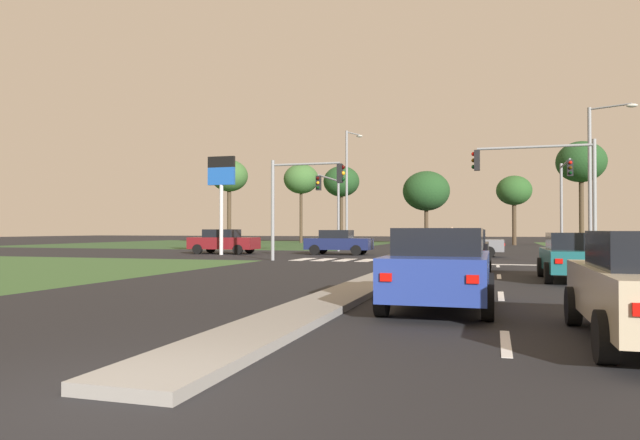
# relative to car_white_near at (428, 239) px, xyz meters

# --- Properties ---
(ground_plane) EXTENTS (200.00, 200.00, 0.00)m
(ground_plane) POSITION_rel_car_white_near_xyz_m (2.34, -18.15, -0.76)
(ground_plane) COLOR black
(grass_verge_far_left) EXTENTS (35.00, 35.00, 0.01)m
(grass_verge_far_left) POSITION_rel_car_white_near_xyz_m (-23.16, 6.35, -0.76)
(grass_verge_far_left) COLOR #2D4C28
(grass_verge_far_left) RESTS_ON ground
(median_island_near) EXTENTS (1.20, 22.00, 0.14)m
(median_island_near) POSITION_rel_car_white_near_xyz_m (2.34, -37.15, -0.69)
(median_island_near) COLOR gray
(median_island_near) RESTS_ON ground
(median_island_far) EXTENTS (1.20, 36.00, 0.14)m
(median_island_far) POSITION_rel_car_white_near_xyz_m (2.34, 6.85, -0.69)
(median_island_far) COLOR gray
(median_island_far) RESTS_ON ground
(lane_dash_near) EXTENTS (0.14, 2.00, 0.01)m
(lane_dash_near) POSITION_rel_car_white_near_xyz_m (5.84, -44.20, -0.76)
(lane_dash_near) COLOR silver
(lane_dash_near) RESTS_ON ground
(lane_dash_second) EXTENTS (0.14, 2.00, 0.01)m
(lane_dash_second) POSITION_rel_car_white_near_xyz_m (5.84, -38.20, -0.76)
(lane_dash_second) COLOR silver
(lane_dash_second) RESTS_ON ground
(lane_dash_third) EXTENTS (0.14, 2.00, 0.01)m
(lane_dash_third) POSITION_rel_car_white_near_xyz_m (5.84, -32.20, -0.76)
(lane_dash_third) COLOR silver
(lane_dash_third) RESTS_ON ground
(lane_dash_fourth) EXTENTS (0.14, 2.00, 0.01)m
(lane_dash_fourth) POSITION_rel_car_white_near_xyz_m (5.84, -26.20, -0.76)
(lane_dash_fourth) COLOR silver
(lane_dash_fourth) RESTS_ON ground
(edge_line_right) EXTENTS (0.14, 24.00, 0.01)m
(edge_line_right) POSITION_rel_car_white_near_xyz_m (9.19, -36.15, -0.76)
(edge_line_right) COLOR silver
(edge_line_right) RESTS_ON ground
(stop_bar_near) EXTENTS (6.40, 0.50, 0.01)m
(stop_bar_near) POSITION_rel_car_white_near_xyz_m (6.14, -25.15, -0.76)
(stop_bar_near) COLOR silver
(stop_bar_near) RESTS_ON ground
(crosswalk_bar_near) EXTENTS (0.70, 2.80, 0.01)m
(crosswalk_bar_near) POSITION_rel_car_white_near_xyz_m (-4.06, -23.35, -0.76)
(crosswalk_bar_near) COLOR silver
(crosswalk_bar_near) RESTS_ON ground
(crosswalk_bar_second) EXTENTS (0.70, 2.80, 0.01)m
(crosswalk_bar_second) POSITION_rel_car_white_near_xyz_m (-2.91, -23.35, -0.76)
(crosswalk_bar_second) COLOR silver
(crosswalk_bar_second) RESTS_ON ground
(crosswalk_bar_third) EXTENTS (0.70, 2.80, 0.01)m
(crosswalk_bar_third) POSITION_rel_car_white_near_xyz_m (-1.76, -23.35, -0.76)
(crosswalk_bar_third) COLOR silver
(crosswalk_bar_third) RESTS_ON ground
(crosswalk_bar_fourth) EXTENTS (0.70, 2.80, 0.01)m
(crosswalk_bar_fourth) POSITION_rel_car_white_near_xyz_m (-0.61, -23.35, -0.76)
(crosswalk_bar_fourth) COLOR silver
(crosswalk_bar_fourth) RESTS_ON ground
(crosswalk_bar_fifth) EXTENTS (0.70, 2.80, 0.01)m
(crosswalk_bar_fifth) POSITION_rel_car_white_near_xyz_m (0.54, -23.35, -0.76)
(crosswalk_bar_fifth) COLOR silver
(crosswalk_bar_fifth) RESTS_ON ground
(car_white_near) EXTENTS (2.01, 4.15, 1.49)m
(car_white_near) POSITION_rel_car_white_near_xyz_m (0.00, 0.00, 0.00)
(car_white_near) COLOR silver
(car_white_near) RESTS_ON ground
(car_blue_second) EXTENTS (2.08, 4.46, 1.62)m
(car_blue_second) POSITION_rel_car_white_near_xyz_m (4.65, -40.86, 0.06)
(car_blue_second) COLOR navy
(car_blue_second) RESTS_ON ground
(car_grey_third) EXTENTS (4.58, 2.01, 1.53)m
(car_grey_third) POSITION_rel_car_white_near_xyz_m (4.00, -17.65, 0.02)
(car_grey_third) COLOR slate
(car_grey_third) RESTS_ON ground
(car_teal_fourth) EXTENTS (1.98, 4.42, 1.50)m
(car_teal_fourth) POSITION_rel_car_white_near_xyz_m (8.08, -33.23, 0.00)
(car_teal_fourth) COLOR #19565B
(car_teal_fourth) RESTS_ON ground
(car_maroon_sixth) EXTENTS (4.49, 2.05, 1.60)m
(car_maroon_sixth) POSITION_rel_car_white_near_xyz_m (-11.31, -18.11, 0.05)
(car_maroon_sixth) COLOR maroon
(car_maroon_sixth) RESTS_ON ground
(car_black_seventh) EXTENTS (2.02, 4.33, 1.59)m
(car_black_seventh) POSITION_rel_car_white_near_xyz_m (4.57, -28.80, 0.05)
(car_black_seventh) COLOR black
(car_black_seventh) RESTS_ON ground
(car_navy_eighth) EXTENTS (4.20, 1.95, 1.56)m
(car_navy_eighth) POSITION_rel_car_white_near_xyz_m (-3.80, -17.07, 0.03)
(car_navy_eighth) COLOR #161E47
(car_navy_eighth) RESTS_ON ground
(traffic_signal_near_right) EXTENTS (5.35, 0.32, 5.60)m
(traffic_signal_near_right) POSITION_rel_car_white_near_xyz_m (7.98, -24.75, 3.13)
(traffic_signal_near_right) COLOR gray
(traffic_signal_near_right) RESTS_ON ground
(traffic_signal_far_right) EXTENTS (0.32, 5.06, 5.95)m
(traffic_signal_far_right) POSITION_rel_car_white_near_xyz_m (9.94, -13.33, 3.34)
(traffic_signal_far_right) COLOR gray
(traffic_signal_far_right) RESTS_ON ground
(traffic_signal_near_left) EXTENTS (3.94, 0.32, 5.17)m
(traffic_signal_near_left) POSITION_rel_car_white_near_xyz_m (-3.81, -24.75, 2.78)
(traffic_signal_near_left) COLOR gray
(traffic_signal_near_left) RESTS_ON ground
(traffic_signal_far_left) EXTENTS (0.32, 5.38, 5.40)m
(traffic_signal_far_left) POSITION_rel_car_white_near_xyz_m (-5.26, -13.56, 3.01)
(traffic_signal_far_left) COLOR gray
(traffic_signal_far_left) RESTS_ON ground
(street_lamp_second) EXTENTS (2.28, 1.20, 8.26)m
(street_lamp_second) POSITION_rel_car_white_near_xyz_m (10.91, -18.34, 3.91)
(street_lamp_second) COLOR gray
(street_lamp_second) RESTS_ON ground
(street_lamp_third) EXTENTS (1.06, 2.04, 9.80)m
(street_lamp_third) POSITION_rel_car_white_near_xyz_m (-5.96, -5.84, 4.68)
(street_lamp_third) COLOR gray
(street_lamp_third) RESTS_ON ground
(pedestrian_at_median) EXTENTS (0.34, 0.34, 1.65)m
(pedestrian_at_median) POSITION_rel_car_white_near_xyz_m (2.56, -6.92, 0.37)
(pedestrian_at_median) COLOR #232833
(pedestrian_at_median) RESTS_ON median_island_far
(fuel_price_totem) EXTENTS (1.80, 0.24, 6.21)m
(fuel_price_totem) POSITION_rel_car_white_near_xyz_m (-10.79, -19.48, 3.78)
(fuel_price_totem) COLOR silver
(fuel_price_totem) RESTS_ON ground
(treeline_near) EXTENTS (4.24, 4.24, 9.52)m
(treeline_near) POSITION_rel_car_white_near_xyz_m (-23.18, 7.52, 6.86)
(treeline_near) COLOR #423323
(treeline_near) RESTS_ON ground
(treeline_second) EXTENTS (4.13, 4.13, 9.34)m
(treeline_second) POSITION_rel_car_white_near_xyz_m (-16.20, 12.40, 6.77)
(treeline_second) COLOR #423323
(treeline_second) RESTS_ON ground
(treeline_third) EXTENTS (4.14, 4.14, 8.89)m
(treeline_third) POSITION_rel_car_white_near_xyz_m (-11.12, 11.86, 6.31)
(treeline_third) COLOR #423323
(treeline_third) RESTS_ON ground
(treeline_fourth) EXTENTS (5.17, 5.17, 8.07)m
(treeline_fourth) POSITION_rel_car_white_near_xyz_m (-1.51, 12.24, 5.09)
(treeline_fourth) COLOR #423323
(treeline_fourth) RESTS_ON ground
(treeline_fifth) EXTENTS (3.53, 3.53, 7.07)m
(treeline_fifth) POSITION_rel_car_white_near_xyz_m (7.64, 9.31, 4.74)
(treeline_fifth) COLOR #423323
(treeline_fifth) RESTS_ON ground
(treeline_sixth) EXTENTS (4.64, 4.64, 10.11)m
(treeline_sixth) POSITION_rel_car_white_near_xyz_m (13.75, 8.04, 7.29)
(treeline_sixth) COLOR #423323
(treeline_sixth) RESTS_ON ground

